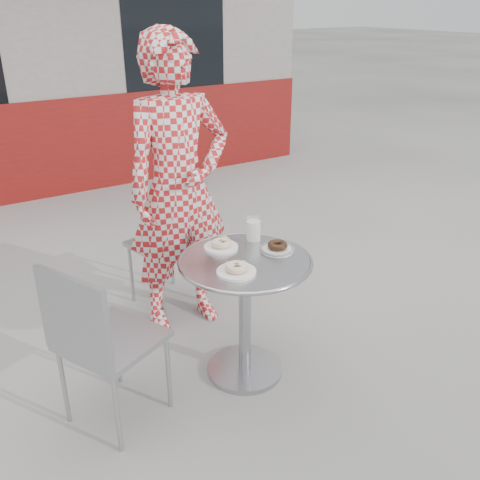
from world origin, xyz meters
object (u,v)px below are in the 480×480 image
seated_person (179,189)px  milk_cup (253,229)px  chair_left (114,372)px  plate_near (236,269)px  chair_far (169,267)px  plate_far (221,245)px  plate_checker (277,248)px  bistro_table (245,289)px

seated_person → milk_cup: bearing=-66.7°
chair_left → plate_near: 0.77m
chair_far → plate_near: bearing=72.0°
plate_far → milk_cup: 0.21m
plate_near → milk_cup: bearing=44.7°
plate_far → plate_near: size_ratio=0.94×
plate_checker → milk_cup: bearing=100.3°
plate_far → plate_near: 0.30m
bistro_table → seated_person: (-0.04, 0.67, 0.37)m
plate_checker → bistro_table: bearing=179.9°
chair_left → plate_checker: 1.03m
bistro_table → milk_cup: size_ratio=5.27×
seated_person → plate_near: bearing=-95.4°
bistro_table → chair_left: size_ratio=0.81×
chair_left → milk_cup: 1.03m
bistro_table → seated_person: seated_person is taller
chair_far → milk_cup: bearing=92.0°
chair_far → plate_checker: (0.23, -0.92, 0.45)m
milk_cup → bistro_table: bearing=-133.2°
bistro_table → seated_person: 0.76m
chair_left → milk_cup: chair_left is taller
chair_far → plate_near: (-0.09, -1.02, 0.46)m
seated_person → milk_cup: 0.55m
chair_left → plate_checker: size_ratio=4.72×
chair_far → plate_far: (-0.01, -0.73, 0.46)m
bistro_table → plate_checker: 0.27m
chair_left → seated_person: seated_person is taller
bistro_table → milk_cup: 0.34m
bistro_table → plate_far: bearing=100.4°
bistro_table → plate_near: size_ratio=3.63×
bistro_table → chair_far: size_ratio=0.82×
chair_far → plate_near: size_ratio=4.43×
seated_person → chair_left: bearing=-137.4°
bistro_table → milk_cup: (0.17, 0.18, 0.23)m
plate_far → milk_cup: milk_cup is taller
chair_far → milk_cup: chair_far is taller
plate_far → plate_near: bearing=-106.1°
plate_checker → milk_cup: size_ratio=1.38×
bistro_table → seated_person: size_ratio=0.39×
chair_left → plate_checker: chair_left is taller
plate_near → bistro_table: bearing=41.2°
chair_far → plate_near: chair_far is taller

